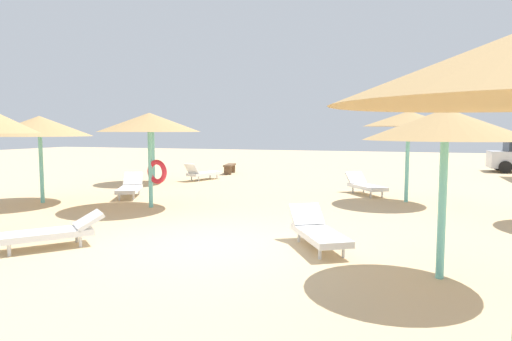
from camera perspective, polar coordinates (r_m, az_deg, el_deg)
The scene contains 12 objects.
ground_plane at distance 8.89m, azimuth -6.38°, elevation -9.42°, with size 80.00×80.00×0.00m, color #D1B284.
parasol_0 at distance 19.23m, azimuth -13.24°, elevation 6.10°, with size 2.73×2.73×2.93m.
parasol_1 at distance 13.06m, azimuth -13.64°, elevation 5.96°, with size 2.93×2.93×2.74m.
parasol_5 at distance 14.44m, azimuth 19.16°, elevation 6.32°, with size 2.75×2.75×2.83m.
parasol_6 at distance 7.09m, azimuth 23.33°, elevation 5.40°, with size 2.39×2.39×2.56m.
parasol_7 at distance 15.03m, azimuth -26.25°, elevation 5.16°, with size 3.10×3.10×2.68m.
lounger_0 at distance 19.99m, azimuth -6.98°, elevation -0.30°, with size 1.18×1.95×0.81m.
lounger_1 at distance 15.44m, azimuth -16.00°, elevation -2.10°, with size 1.37×1.95×0.79m.
lounger_4 at distance 9.33m, azimuth -24.87°, elevation -7.22°, with size 1.73×1.87×0.63m.
lounger_5 at distance 15.88m, azimuth 13.95°, elevation -1.88°, with size 1.62×1.91×0.73m.
lounger_6 at distance 8.58m, azimuth 7.96°, elevation -7.79°, with size 1.52×1.95×0.72m.
bench_0 at distance 22.79m, azimuth -3.43°, elevation 0.46°, with size 0.69×1.55×0.49m.
Camera 1 is at (3.70, -7.76, 2.25)m, focal length 30.87 mm.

